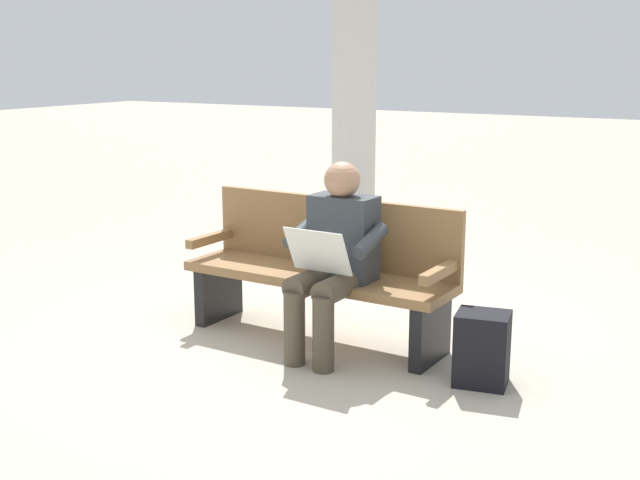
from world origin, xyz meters
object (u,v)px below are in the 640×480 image
at_px(backpack, 482,349).
at_px(bench_near, 322,268).
at_px(person_seated, 334,254).
at_px(support_pillar, 355,41).

bearing_deg(backpack, bench_near, -12.00).
distance_m(person_seated, support_pillar, 4.45).
bearing_deg(bench_near, support_pillar, -63.43).
xyz_separation_m(bench_near, backpack, (-1.17, 0.25, -0.26)).
bearing_deg(bench_near, person_seated, 134.12).
relative_size(bench_near, person_seated, 1.54).
height_order(bench_near, backpack, bench_near).
bearing_deg(support_pillar, backpack, 126.48).
height_order(bench_near, person_seated, person_seated).
relative_size(person_seated, backpack, 2.85).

